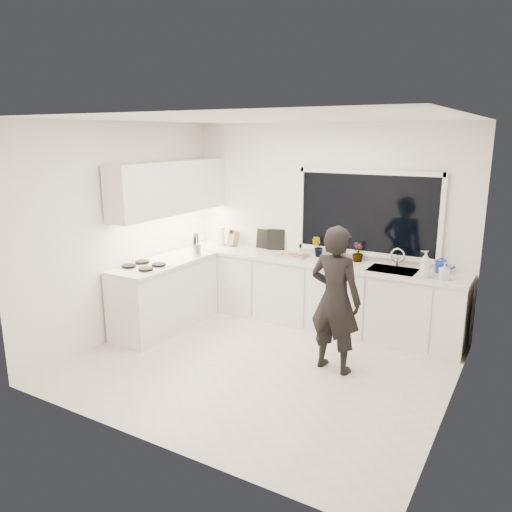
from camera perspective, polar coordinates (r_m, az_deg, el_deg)
The scene contains 25 objects.
floor at distance 5.80m, azimuth 0.50°, elevation -12.38°, with size 4.00×3.50×0.02m, color beige.
wall_back at distance 6.90m, azimuth 7.82°, elevation 3.65°, with size 4.00×0.02×2.70m, color white.
wall_left at distance 6.55m, azimuth -14.93°, elevation 2.78°, with size 0.02×3.50×2.70m, color white.
wall_right at distance 4.71m, azimuth 22.28°, elevation -1.98°, with size 0.02×3.50×2.70m, color white.
ceiling at distance 5.21m, azimuth 0.56°, elevation 15.57°, with size 4.00×3.50×0.02m, color white.
window at distance 6.63m, azimuth 12.56°, elevation 4.79°, with size 1.80×0.02×1.00m, color black.
base_cabinets_back at distance 6.84m, azimuth 6.57°, elevation -4.27°, with size 3.92×0.58×0.88m, color white.
base_cabinets_left at distance 6.80m, azimuth -10.34°, elevation -4.51°, with size 0.58×1.60×0.88m, color white.
countertop_back at distance 6.70m, azimuth 6.64°, elevation -0.55°, with size 3.94×0.62×0.04m, color silver.
countertop_left at distance 6.67m, azimuth -10.51°, elevation -0.76°, with size 0.62×1.60×0.04m, color silver.
upper_cabinets at distance 6.85m, azimuth -9.71°, elevation 7.73°, with size 0.34×2.10×0.70m, color white.
sink at distance 6.39m, azimuth 15.32°, elevation -1.95°, with size 0.58×0.42×0.14m, color silver.
faucet at distance 6.54m, azimuth 15.87°, elevation -0.18°, with size 0.03×0.03×0.22m, color silver.
stovetop at distance 6.43m, azimuth -12.68°, elevation -1.10°, with size 0.56×0.48×0.03m, color black.
person at distance 5.46m, azimuth 9.03°, elevation -4.93°, with size 0.59×0.39×1.62m, color black.
pizza_tray at distance 6.80m, azimuth 4.15°, elevation 0.03°, with size 0.41×0.30×0.03m, color #B5B5BA.
pizza at distance 6.80m, azimuth 4.15°, elevation 0.17°, with size 0.38×0.27×0.01m, color #BF4219.
watering_can at distance 6.41m, azimuth 20.41°, elevation -1.23°, with size 0.14×0.14×0.13m, color #122DAE.
paper_towel_roll at distance 7.51m, azimuth -4.01°, elevation 2.23°, with size 0.11×0.11×0.26m, color white.
knife_block at distance 7.44m, azimuth -2.61°, elevation 1.98°, with size 0.13×0.10×0.22m, color #8E6442.
utensil_crock at distance 6.87m, azimuth -6.84°, elevation 0.65°, with size 0.13×0.13×0.16m, color silver.
picture_frame_large at distance 7.28m, azimuth 0.86°, elevation 1.98°, with size 0.22×0.02×0.28m, color black.
picture_frame_small at distance 7.18m, azimuth 2.30°, elevation 1.89°, with size 0.25×0.02×0.30m, color black.
herb_plants at distance 6.72m, azimuth 9.40°, elevation 0.75°, with size 0.75×0.29×0.27m.
soap_bottles at distance 6.10m, azimuth 19.31°, elevation -1.09°, with size 0.36×0.16×0.32m.
Camera 1 is at (2.58, -4.52, 2.54)m, focal length 35.00 mm.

